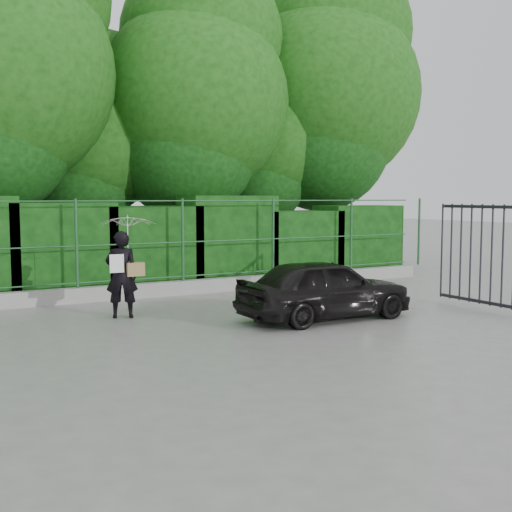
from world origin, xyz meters
TOP-DOWN VIEW (x-y plane):
  - ground at (0.00, 0.00)m, footprint 80.00×80.00m
  - kerb at (0.00, 4.50)m, footprint 14.00×0.25m
  - fence at (0.22, 4.50)m, footprint 14.13×0.06m
  - hedge at (-0.22, 5.50)m, footprint 14.20×1.20m
  - trees at (1.14, 7.74)m, footprint 17.10×6.15m
  - woman at (-1.50, 2.51)m, footprint 0.96×0.98m
  - car at (1.44, 0.62)m, footprint 3.17×1.28m

SIDE VIEW (x-z plane):
  - ground at x=0.00m, z-range 0.00..0.00m
  - kerb at x=0.00m, z-range 0.00..0.30m
  - car at x=1.44m, z-range 0.00..1.08m
  - hedge at x=-0.22m, z-range -0.09..2.12m
  - fence at x=0.22m, z-range 0.30..2.10m
  - woman at x=-1.50m, z-range 0.30..2.12m
  - trees at x=1.14m, z-range 0.58..8.66m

